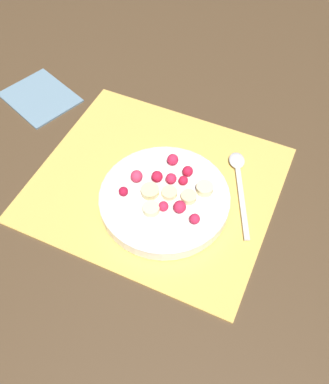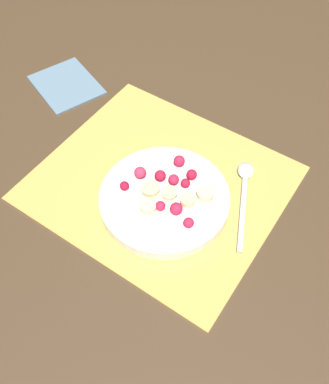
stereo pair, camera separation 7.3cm
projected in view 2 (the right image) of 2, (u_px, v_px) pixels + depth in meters
The scene contains 5 objects.
ground_plane at pixel (160, 183), 0.79m from camera, with size 3.00×3.00×0.00m, color #4C3823.
placemat at pixel (160, 182), 0.79m from camera, with size 0.43×0.38×0.01m.
fruit_bowl at pixel (165, 198), 0.74m from camera, with size 0.23×0.23×0.05m.
spoon at pixel (245, 186), 0.77m from camera, with size 0.10×0.18×0.01m.
napkin at pixel (66, 84), 0.95m from camera, with size 0.18×0.17×0.01m.
Camera 2 is at (0.28, -0.39, 0.63)m, focal length 40.00 mm.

